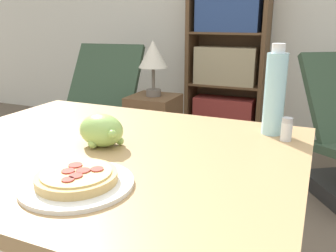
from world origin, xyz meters
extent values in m
cube|color=tan|center=(0.14, -0.01, 0.72)|extent=(1.08, 0.87, 0.03)
cylinder|color=tan|center=(-0.34, 0.37, 0.35)|extent=(0.06, 0.06, 0.70)
cylinder|color=tan|center=(0.63, 0.37, 0.35)|extent=(0.06, 0.06, 0.70)
cylinder|color=white|center=(0.22, -0.24, 0.74)|extent=(0.25, 0.25, 0.01)
cylinder|color=#DBB26B|center=(0.22, -0.24, 0.76)|extent=(0.18, 0.18, 0.02)
cylinder|color=#EACC7A|center=(0.22, -0.24, 0.77)|extent=(0.15, 0.15, 0.00)
cylinder|color=#A83328|center=(0.24, -0.26, 0.77)|extent=(0.03, 0.03, 0.00)
cylinder|color=#A83328|center=(0.20, -0.21, 0.77)|extent=(0.03, 0.03, 0.00)
cylinder|color=#A83328|center=(0.23, -0.28, 0.77)|extent=(0.03, 0.03, 0.00)
cylinder|color=#A83328|center=(0.23, -0.23, 0.77)|extent=(0.03, 0.03, 0.00)
cylinder|color=#A83328|center=(0.21, -0.25, 0.77)|extent=(0.03, 0.03, 0.00)
cylinder|color=#A83328|center=(0.26, -0.21, 0.77)|extent=(0.03, 0.03, 0.00)
ellipsoid|color=#93BC5B|center=(0.13, 0.00, 0.78)|extent=(0.13, 0.10, 0.09)
sphere|color=#93BC5B|center=(0.12, -0.04, 0.75)|extent=(0.03, 0.03, 0.03)
sphere|color=#93BC5B|center=(0.16, -0.01, 0.80)|extent=(0.02, 0.02, 0.02)
sphere|color=#93BC5B|center=(0.13, -0.03, 0.79)|extent=(0.02, 0.02, 0.02)
sphere|color=#93BC5B|center=(0.13, -0.02, 0.79)|extent=(0.03, 0.03, 0.03)
sphere|color=#93BC5B|center=(0.15, -0.02, 0.76)|extent=(0.03, 0.03, 0.03)
sphere|color=#93BC5B|center=(0.12, 0.01, 0.77)|extent=(0.02, 0.02, 0.02)
sphere|color=#93BC5B|center=(0.17, 0.02, 0.75)|extent=(0.02, 0.02, 0.02)
sphere|color=#93BC5B|center=(0.07, -0.01, 0.77)|extent=(0.02, 0.02, 0.02)
sphere|color=#93BC5B|center=(0.18, -0.03, 0.79)|extent=(0.02, 0.02, 0.02)
sphere|color=#93BC5B|center=(0.10, -0.01, 0.78)|extent=(0.02, 0.02, 0.02)
cylinder|color=#A3DBEA|center=(0.56, 0.31, 0.86)|extent=(0.06, 0.06, 0.25)
cylinder|color=white|center=(0.56, 0.31, 1.00)|extent=(0.04, 0.04, 0.03)
cylinder|color=white|center=(0.61, 0.26, 0.77)|extent=(0.03, 0.03, 0.06)
cylinder|color=#B7B7BC|center=(0.61, 0.26, 0.80)|extent=(0.03, 0.03, 0.01)
cube|color=black|center=(-0.97, 1.51, 0.05)|extent=(0.61, 0.62, 0.10)
cube|color=#334733|center=(-0.97, 1.43, 0.36)|extent=(0.65, 0.58, 0.14)
cube|color=#334733|center=(-1.00, 1.73, 0.60)|extent=(0.64, 0.48, 0.55)
cube|color=brown|center=(-0.48, 2.45, 0.73)|extent=(0.04, 0.30, 1.46)
cube|color=brown|center=(0.20, 2.45, 0.73)|extent=(0.04, 0.30, 1.46)
cube|color=brown|center=(-0.14, 2.59, 0.73)|extent=(0.72, 0.01, 1.46)
cube|color=brown|center=(-0.14, 2.45, 0.02)|extent=(0.65, 0.28, 0.02)
cube|color=#99332D|center=(-0.14, 2.43, 0.20)|extent=(0.56, 0.21, 0.34)
cube|color=brown|center=(-0.14, 2.45, 0.49)|extent=(0.65, 0.28, 0.02)
cube|color=tan|center=(-0.14, 2.43, 0.67)|extent=(0.56, 0.21, 0.34)
cube|color=brown|center=(-0.14, 2.45, 0.97)|extent=(0.65, 0.28, 0.02)
cube|color=navy|center=(-0.14, 2.43, 1.15)|extent=(0.56, 0.21, 0.34)
cube|color=brown|center=(-0.44, 1.51, 0.27)|extent=(0.34, 0.34, 0.54)
cylinder|color=#665B51|center=(-0.44, 1.51, 0.57)|extent=(0.11, 0.11, 0.05)
cylinder|color=#665B51|center=(-0.44, 1.51, 0.67)|extent=(0.02, 0.02, 0.16)
cone|color=beige|center=(-0.44, 1.51, 0.85)|extent=(0.21, 0.21, 0.19)
camera|label=1|loc=(0.68, -0.81, 1.09)|focal=38.00mm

